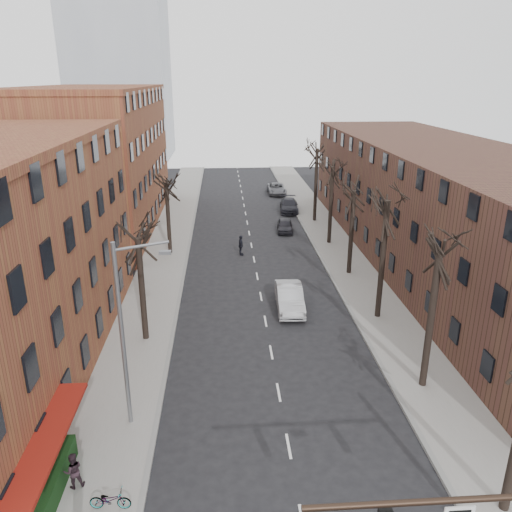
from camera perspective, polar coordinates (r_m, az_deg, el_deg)
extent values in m
cube|color=gray|center=(47.58, -10.12, 0.71)|extent=(4.00, 90.00, 0.15)
cube|color=gray|center=(48.46, 9.03, 1.13)|extent=(4.00, 90.00, 0.15)
cube|color=brown|center=(56.00, -17.91, 10.25)|extent=(12.00, 28.00, 14.00)
cube|color=#492E22|center=(45.10, 20.76, 5.20)|extent=(12.00, 50.00, 10.00)
cube|color=maroon|center=(23.01, -21.76, -23.84)|extent=(1.20, 7.00, 0.15)
cube|color=#143613|center=(21.93, -23.09, -24.32)|extent=(0.80, 6.00, 1.00)
cylinder|color=black|center=(14.00, 23.26, -24.19)|extent=(8.00, 0.16, 0.16)
cube|color=silver|center=(14.15, 22.25, -25.39)|extent=(0.75, 0.04, 0.28)
cylinder|color=slate|center=(22.99, -15.01, -9.18)|extent=(0.20, 0.20, 9.00)
cylinder|color=slate|center=(21.08, -13.11, 1.10)|extent=(2.39, 0.12, 0.46)
cube|color=slate|center=(21.04, -10.36, 0.40)|extent=(0.50, 0.22, 0.14)
imported|color=#A4A7AB|center=(35.02, 3.85, -4.78)|extent=(1.94, 5.14, 1.68)
imported|color=black|center=(52.57, 3.34, 3.51)|extent=(1.92, 4.06, 1.34)
imported|color=black|center=(60.66, 3.79, 5.80)|extent=(2.58, 5.39, 1.52)
imported|color=slate|center=(70.04, 2.36, 7.69)|extent=(2.41, 5.20, 1.44)
imported|color=black|center=(22.32, -20.17, -22.03)|extent=(0.90, 0.81, 1.53)
imported|color=black|center=(45.36, -1.75, 1.22)|extent=(0.58, 1.14, 1.87)
imported|color=gray|center=(21.34, -16.33, -25.16)|extent=(1.59, 0.65, 0.82)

